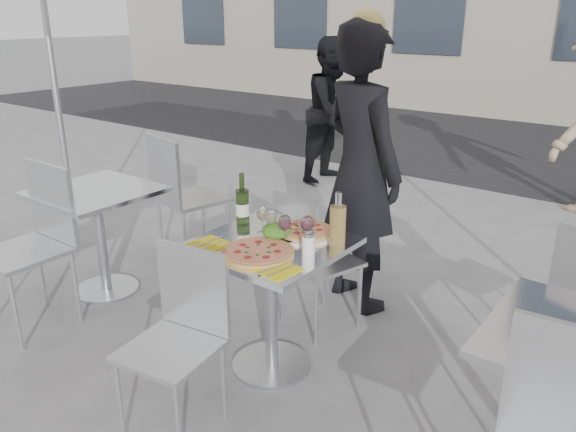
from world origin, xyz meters
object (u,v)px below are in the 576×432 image
Objects in this scene: napkin_left at (209,244)px; chair_near at (181,325)px; side_table_left at (98,219)px; chair_far at (309,252)px; main_table at (271,279)px; salad_plate at (276,232)px; pizza_near at (258,252)px; wineglass_red_b at (307,225)px; wine_bottle at (242,205)px; carafe at (338,226)px; wineglass_white_a at (263,214)px; side_chair_lfar at (180,189)px; sugar_shaker at (308,243)px; wineglass_white_b at (271,218)px; side_chair_lnear at (37,233)px; woman_diner at (361,170)px; napkin_right at (277,269)px; pizza_far at (304,231)px; wineglass_red_a at (285,224)px; pedestrian_a at (333,110)px.

chair_near is at bearing -61.54° from napkin_left.
chair_far reaches higher than side_table_left.
main_table is 3.41× the size of salad_plate.
salad_plate is at bearing 103.21° from pizza_near.
wine_bottle is at bearing 177.10° from wineglass_red_b.
wineglass_white_a is (-0.42, -0.07, -0.01)m from carafe.
side_chair_lfar is at bearing 150.61° from pizza_near.
sugar_shaker is at bearing -11.45° from wineglass_white_a.
carafe is (0.31, 0.15, 0.33)m from main_table.
chair_far reaches higher than sugar_shaker.
wineglass_white_b reaches higher than sugar_shaker.
side_table_left is 0.74× the size of side_chair_lfar.
sugar_shaker reaches higher than side_table_left.
chair_far is 0.59m from carafe.
side_chair_lnear is 5.01× the size of napkin_left.
wineglass_red_b is (0.24, -0.36, 0.34)m from chair_far.
side_chair_lnear is (-1.39, 0.11, 0.09)m from chair_near.
sugar_shaker is at bearing 29.41° from napkin_left.
woman_diner is at bearing -76.62° from chair_far.
wineglass_white_b reaches higher than napkin_right.
chair_far is 2.44× the size of pizza_near.
wine_bottle is 0.59m from carafe.
carafe reaches higher than side_table_left.
wine_bottle is at bearing 168.19° from wineglass_white_b.
wine_bottle is 0.53m from sugar_shaker.
carafe is 1.84× the size of wineglass_white_a.
side_chair_lfar is 1.59m from pizza_far.
wine_bottle is 1.02× the size of carafe.
sugar_shaker reaches higher than salad_plate.
side_chair_lfar is 2.81× the size of pizza_near.
side_chair_lfar is 4.58× the size of salad_plate.
carafe is (1.74, -0.53, 0.27)m from side_chair_lfar.
chair_far is at bearing 57.60° from wine_bottle.
wineglass_white_b is (-0.04, -0.00, 0.07)m from salad_plate.
wineglass_red_b is 0.51m from napkin_left.
napkin_right reaches higher than side_table_left.
salad_plate is 0.35m from napkin_left.
napkin_right is at bearing -23.61° from pizza_near.
carafe is at bearing 53.46° from chair_near.
wineglass_red_a is at bearing 81.99° from pizza_near.
main_table is at bearing -153.39° from wineglass_red_b.
chair_near is 1.40m from side_chair_lnear.
main_table is 0.57m from chair_near.
side_chair_lnear reaches higher than pizza_far.
napkin_left is at bearing -137.47° from main_table.
pedestrian_a is at bearing 120.99° from wineglass_red_b.
woman_diner is (1.47, 0.95, 0.38)m from side_table_left.
carafe is 0.17m from sugar_shaker.
wineglass_white_a is (-0.08, -0.88, -0.06)m from woman_diner.
wineglass_white_b reaches higher than pizza_far.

